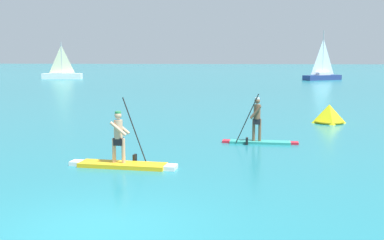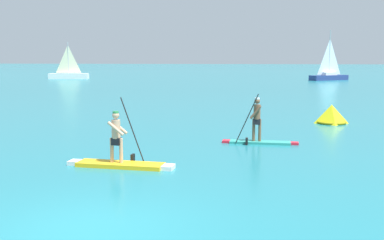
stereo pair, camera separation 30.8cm
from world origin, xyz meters
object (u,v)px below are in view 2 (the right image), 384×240
(sailboat_right_horizon, at_px, (329,74))
(sailboat_left_horizon, at_px, (69,74))
(race_marker_buoy, at_px, (331,115))
(paddleboarder_far_right, at_px, (258,132))
(paddleboarder_mid_center, at_px, (120,157))

(sailboat_right_horizon, bearing_deg, sailboat_left_horizon, 145.14)
(race_marker_buoy, height_order, sailboat_right_horizon, sailboat_right_horizon)
(paddleboarder_far_right, bearing_deg, paddleboarder_mid_center, 49.55)
(sailboat_left_horizon, height_order, sailboat_right_horizon, sailboat_right_horizon)
(paddleboarder_far_right, distance_m, sailboat_right_horizon, 52.79)
(paddleboarder_mid_center, height_order, sailboat_right_horizon, sailboat_right_horizon)
(paddleboarder_far_right, xyz_separation_m, sailboat_left_horizon, (-28.96, 50.66, 0.26))
(sailboat_left_horizon, bearing_deg, paddleboarder_mid_center, 106.52)
(paddleboarder_mid_center, relative_size, race_marker_buoy, 2.27)
(paddleboarder_far_right, relative_size, race_marker_buoy, 1.97)
(race_marker_buoy, distance_m, sailboat_right_horizon, 46.25)
(paddleboarder_mid_center, height_order, sailboat_left_horizon, sailboat_left_horizon)
(paddleboarder_mid_center, height_order, paddleboarder_far_right, paddleboarder_mid_center)
(paddleboarder_far_right, distance_m, sailboat_left_horizon, 58.36)
(paddleboarder_mid_center, bearing_deg, sailboat_right_horizon, 80.43)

